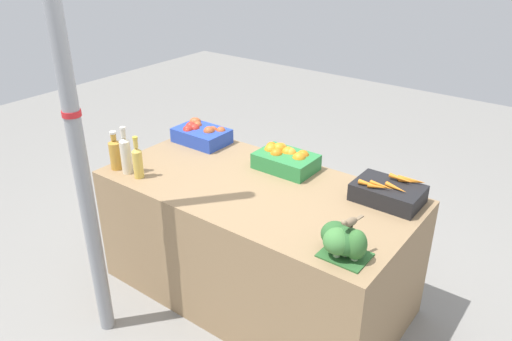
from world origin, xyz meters
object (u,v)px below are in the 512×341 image
(carrot_crate, at_px, (388,192))
(support_pole, at_px, (72,118))
(broccoli_pile, at_px, (343,241))
(juice_bottle_amber, at_px, (116,153))
(sparrow_bird, at_px, (350,222))
(juice_bottle_cloudy, at_px, (126,154))
(orange_crate, at_px, (285,159))
(apple_crate, at_px, (201,134))
(juice_bottle_golden, at_px, (138,161))

(carrot_crate, bearing_deg, support_pole, -138.43)
(carrot_crate, distance_m, broccoli_pile, 0.61)
(support_pole, xyz_separation_m, juice_bottle_amber, (-0.31, 0.45, -0.44))
(juice_bottle_amber, distance_m, sparrow_bird, 1.60)
(support_pole, bearing_deg, juice_bottle_cloudy, 115.53)
(orange_crate, bearing_deg, apple_crate, -179.55)
(apple_crate, relative_size, carrot_crate, 1.00)
(carrot_crate, height_order, sparrow_bird, sparrow_bird)
(sparrow_bird, bearing_deg, juice_bottle_cloudy, -70.19)
(juice_bottle_cloudy, bearing_deg, sparrow_bird, 1.12)
(support_pole, relative_size, sparrow_bird, 20.08)
(orange_crate, xyz_separation_m, sparrow_bird, (0.76, -0.61, 0.13))
(sparrow_bird, bearing_deg, juice_bottle_amber, -70.26)
(carrot_crate, distance_m, sparrow_bird, 0.62)
(carrot_crate, relative_size, juice_bottle_amber, 1.48)
(carrot_crate, bearing_deg, broccoli_pile, -86.09)
(broccoli_pile, height_order, sparrow_bird, sparrow_bird)
(support_pole, relative_size, juice_bottle_golden, 9.97)
(orange_crate, relative_size, broccoli_pile, 1.50)
(support_pole, distance_m, broccoli_pile, 1.42)
(support_pole, bearing_deg, carrot_crate, 41.57)
(carrot_crate, height_order, broccoli_pile, broccoli_pile)
(support_pole, distance_m, juice_bottle_amber, 0.70)
(orange_crate, xyz_separation_m, carrot_crate, (0.69, -0.01, -0.01))
(support_pole, relative_size, juice_bottle_amber, 10.60)
(juice_bottle_amber, bearing_deg, broccoli_pile, 0.95)
(support_pole, height_order, juice_bottle_cloudy, support_pole)
(juice_bottle_cloudy, distance_m, juice_bottle_golden, 0.11)
(support_pole, height_order, juice_bottle_amber, support_pole)
(support_pole, xyz_separation_m, juice_bottle_cloudy, (-0.21, 0.45, -0.41))
(support_pole, height_order, apple_crate, support_pole)
(sparrow_bird, bearing_deg, carrot_crate, -155.16)
(broccoli_pile, distance_m, juice_bottle_cloudy, 1.48)
(juice_bottle_amber, bearing_deg, carrot_crate, 22.45)
(sparrow_bird, bearing_deg, broccoli_pile, -63.48)
(apple_crate, bearing_deg, juice_bottle_golden, -83.31)
(orange_crate, xyz_separation_m, juice_bottle_cloudy, (-0.74, -0.64, 0.06))
(apple_crate, xyz_separation_m, juice_bottle_cloudy, (-0.03, -0.64, 0.06))
(juice_bottle_amber, distance_m, juice_bottle_cloudy, 0.10)
(juice_bottle_cloudy, bearing_deg, orange_crate, 40.94)
(juice_bottle_amber, height_order, juice_bottle_golden, juice_bottle_golden)
(orange_crate, relative_size, sparrow_bird, 2.80)
(apple_crate, xyz_separation_m, juice_bottle_golden, (0.07, -0.64, 0.05))
(apple_crate, distance_m, juice_bottle_cloudy, 0.64)
(juice_bottle_cloudy, bearing_deg, carrot_crate, 23.86)
(apple_crate, xyz_separation_m, orange_crate, (0.71, 0.01, 0.00))
(carrot_crate, bearing_deg, juice_bottle_amber, -157.55)
(support_pole, bearing_deg, broccoli_pile, 20.59)
(apple_crate, bearing_deg, support_pole, -80.40)
(apple_crate, relative_size, sparrow_bird, 2.80)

